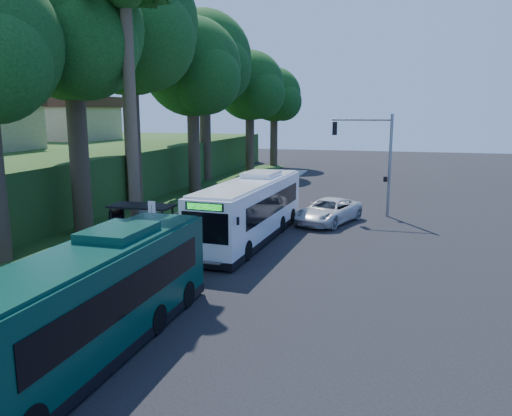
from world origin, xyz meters
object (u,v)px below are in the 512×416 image
(bus_shelter, at_px, (139,219))
(pickup, at_px, (329,211))
(white_bus, at_px, (251,208))
(teal_bus, at_px, (87,302))

(bus_shelter, bearing_deg, pickup, 49.17)
(bus_shelter, bearing_deg, white_bus, 42.72)
(teal_bus, distance_m, pickup, 20.53)
(bus_shelter, xyz_separation_m, teal_bus, (3.94, -10.33, -0.09))
(bus_shelter, distance_m, white_bus, 6.35)
(bus_shelter, height_order, pickup, bus_shelter)
(white_bus, bearing_deg, bus_shelter, -133.97)
(teal_bus, bearing_deg, pickup, 78.26)
(white_bus, distance_m, pickup, 6.62)
(white_bus, bearing_deg, pickup, 58.74)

